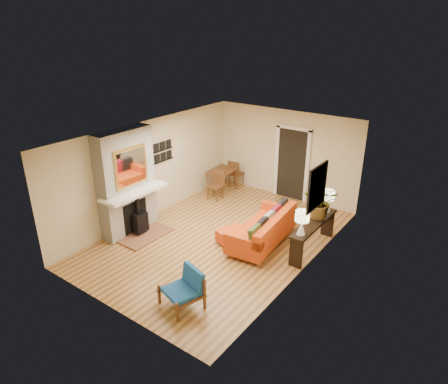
{
  "coord_description": "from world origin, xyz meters",
  "views": [
    {
      "loc": [
        5.12,
        -6.82,
        4.86
      ],
      "look_at": [
        0.0,
        0.2,
        1.15
      ],
      "focal_mm": 32.0,
      "sensor_mm": 36.0,
      "label": 1
    }
  ],
  "objects_px": {
    "console_table": "(314,228)",
    "ottoman": "(235,237)",
    "blue_chair": "(186,286)",
    "houseplant": "(321,201)",
    "lamp_near": "(302,220)",
    "lamp_far": "(328,199)",
    "sofa": "(265,229)",
    "dining_table": "(224,175)"
  },
  "relations": [
    {
      "from": "lamp_near",
      "to": "houseplant",
      "type": "bearing_deg",
      "value": 90.59
    },
    {
      "from": "lamp_far",
      "to": "houseplant",
      "type": "bearing_deg",
      "value": -91.45
    },
    {
      "from": "ottoman",
      "to": "dining_table",
      "type": "height_order",
      "value": "dining_table"
    },
    {
      "from": "sofa",
      "to": "blue_chair",
      "type": "bearing_deg",
      "value": -90.93
    },
    {
      "from": "lamp_near",
      "to": "houseplant",
      "type": "relative_size",
      "value": 0.66
    },
    {
      "from": "lamp_near",
      "to": "ottoman",
      "type": "bearing_deg",
      "value": -174.58
    },
    {
      "from": "ottoman",
      "to": "dining_table",
      "type": "distance_m",
      "value": 3.19
    },
    {
      "from": "lamp_near",
      "to": "dining_table",
      "type": "bearing_deg",
      "value": 148.24
    },
    {
      "from": "console_table",
      "to": "ottoman",
      "type": "bearing_deg",
      "value": -152.29
    },
    {
      "from": "lamp_far",
      "to": "sofa",
      "type": "bearing_deg",
      "value": -135.26
    },
    {
      "from": "blue_chair",
      "to": "houseplant",
      "type": "distance_m",
      "value": 3.67
    },
    {
      "from": "ottoman",
      "to": "lamp_far",
      "type": "xyz_separation_m",
      "value": [
        1.59,
        1.51,
        0.87
      ]
    },
    {
      "from": "dining_table",
      "to": "console_table",
      "type": "distance_m",
      "value": 3.98
    },
    {
      "from": "console_table",
      "to": "lamp_far",
      "type": "xyz_separation_m",
      "value": [
        0.0,
        0.68,
        0.49
      ]
    },
    {
      "from": "houseplant",
      "to": "ottoman",
      "type": "bearing_deg",
      "value": -144.75
    },
    {
      "from": "blue_chair",
      "to": "dining_table",
      "type": "bearing_deg",
      "value": 118.46
    },
    {
      "from": "sofa",
      "to": "lamp_far",
      "type": "distance_m",
      "value": 1.63
    },
    {
      "from": "dining_table",
      "to": "lamp_near",
      "type": "bearing_deg",
      "value": -31.76
    },
    {
      "from": "blue_chair",
      "to": "dining_table",
      "type": "height_order",
      "value": "dining_table"
    },
    {
      "from": "ottoman",
      "to": "houseplant",
      "type": "relative_size",
      "value": 1.03
    },
    {
      "from": "blue_chair",
      "to": "console_table",
      "type": "relative_size",
      "value": 0.46
    },
    {
      "from": "dining_table",
      "to": "lamp_far",
      "type": "distance_m",
      "value": 3.79
    },
    {
      "from": "dining_table",
      "to": "lamp_near",
      "type": "relative_size",
      "value": 3.05
    },
    {
      "from": "ottoman",
      "to": "blue_chair",
      "type": "height_order",
      "value": "blue_chair"
    },
    {
      "from": "ottoman",
      "to": "console_table",
      "type": "xyz_separation_m",
      "value": [
        1.59,
        0.83,
        0.38
      ]
    },
    {
      "from": "lamp_far",
      "to": "console_table",
      "type": "bearing_deg",
      "value": -90.0
    },
    {
      "from": "blue_chair",
      "to": "console_table",
      "type": "xyz_separation_m",
      "value": [
        1.09,
        3.14,
        0.19
      ]
    },
    {
      "from": "dining_table",
      "to": "blue_chair",
      "type": "bearing_deg",
      "value": -61.54
    },
    {
      "from": "ottoman",
      "to": "sofa",
      "type": "bearing_deg",
      "value": 41.16
    },
    {
      "from": "console_table",
      "to": "sofa",
      "type": "bearing_deg",
      "value": -161.0
    },
    {
      "from": "sofa",
      "to": "blue_chair",
      "type": "relative_size",
      "value": 2.6
    },
    {
      "from": "lamp_near",
      "to": "lamp_far",
      "type": "height_order",
      "value": "same"
    },
    {
      "from": "blue_chair",
      "to": "lamp_far",
      "type": "relative_size",
      "value": 1.56
    },
    {
      "from": "dining_table",
      "to": "console_table",
      "type": "xyz_separation_m",
      "value": [
        3.65,
        -1.58,
        0.0
      ]
    },
    {
      "from": "console_table",
      "to": "houseplant",
      "type": "distance_m",
      "value": 0.63
    },
    {
      "from": "ottoman",
      "to": "houseplant",
      "type": "height_order",
      "value": "houseplant"
    },
    {
      "from": "lamp_far",
      "to": "lamp_near",
      "type": "bearing_deg",
      "value": -90.0
    },
    {
      "from": "sofa",
      "to": "houseplant",
      "type": "bearing_deg",
      "value": 31.76
    },
    {
      "from": "lamp_near",
      "to": "lamp_far",
      "type": "distance_m",
      "value": 1.36
    },
    {
      "from": "console_table",
      "to": "lamp_near",
      "type": "relative_size",
      "value": 3.43
    },
    {
      "from": "ottoman",
      "to": "blue_chair",
      "type": "distance_m",
      "value": 2.37
    },
    {
      "from": "lamp_near",
      "to": "houseplant",
      "type": "height_order",
      "value": "houseplant"
    }
  ]
}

